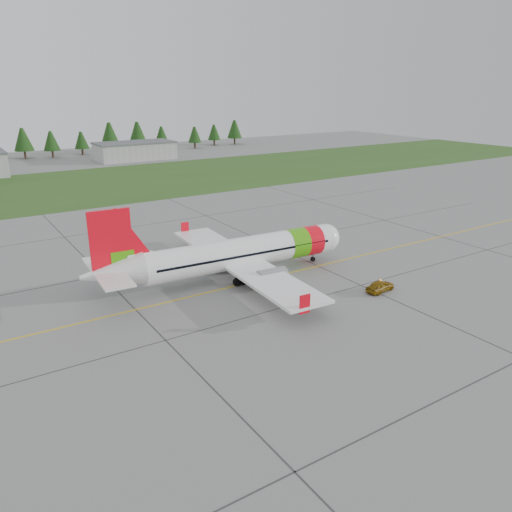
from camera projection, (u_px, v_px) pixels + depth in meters
ground at (294, 304)px, 54.31m from camera, size 320.00×320.00×0.00m
aircraft at (237, 254)px, 61.26m from camera, size 34.12×31.45×10.33m
follow_me_car at (381, 276)px, 57.09m from camera, size 1.50×1.71×3.86m
grass_strip at (88, 185)px, 119.48m from camera, size 320.00×50.00×0.03m
taxi_guideline at (254, 281)px, 60.66m from camera, size 120.00×0.25×0.02m
hangar_east at (135, 151)px, 160.09m from camera, size 24.00×12.00×5.20m
treeline at (39, 143)px, 162.37m from camera, size 160.00×8.00×10.00m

